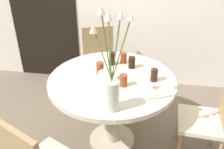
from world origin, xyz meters
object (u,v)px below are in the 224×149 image
object	(u,v)px
drink_glass_1	(124,58)
drink_glass_2	(132,62)
chair_left_flank	(99,60)
chair_far_back	(212,115)
drink_glass_4	(124,80)
drink_glass_0	(100,68)
drink_glass_3	(112,59)
side_plate	(83,67)
birthday_cake	(109,77)
flower_vase	(111,83)
drink_glass_5	(154,75)

from	to	relation	value
drink_glass_1	drink_glass_2	world-z (taller)	drink_glass_2
chair_left_flank	drink_glass_1	world-z (taller)	chair_left_flank
chair_far_back	drink_glass_4	world-z (taller)	chair_far_back
drink_glass_0	drink_glass_3	xyz separation A→B (m)	(0.08, 0.20, 0.01)
side_plate	drink_glass_0	xyz separation A→B (m)	(0.19, -0.09, 0.05)
chair_left_flank	birthday_cake	world-z (taller)	chair_left_flank
chair_left_flank	drink_glass_0	xyz separation A→B (m)	(0.17, -0.77, 0.30)
drink_glass_1	chair_far_back	bearing A→B (deg)	-24.91
birthday_cake	side_plate	world-z (taller)	birthday_cake
drink_glass_2	side_plate	bearing A→B (deg)	-171.93
birthday_cake	drink_glass_0	distance (m)	0.17
drink_glass_2	drink_glass_3	world-z (taller)	drink_glass_3
chair_left_flank	flower_vase	world-z (taller)	flower_vase
drink_glass_1	drink_glass_4	xyz separation A→B (m)	(0.05, -0.42, -0.00)
chair_far_back	side_plate	bearing A→B (deg)	-96.75
drink_glass_1	drink_glass_2	xyz separation A→B (m)	(0.09, -0.09, 0.00)
drink_glass_3	drink_glass_5	world-z (taller)	drink_glass_3
birthday_cake	drink_glass_3	world-z (taller)	birthday_cake
drink_glass_0	drink_glass_5	bearing A→B (deg)	-6.77
drink_glass_0	birthday_cake	bearing A→B (deg)	-52.36
flower_vase	chair_left_flank	bearing A→B (deg)	105.17
drink_glass_0	drink_glass_4	distance (m)	0.29
flower_vase	side_plate	xyz separation A→B (m)	(-0.36, 0.60, -0.22)
drink_glass_3	drink_glass_4	size ratio (longest dim) A/B	1.18
birthday_cake	drink_glass_4	bearing A→B (deg)	-19.41
side_plate	chair_left_flank	bearing A→B (deg)	88.47
flower_vase	drink_glass_3	distance (m)	0.72
flower_vase	drink_glass_5	world-z (taller)	flower_vase
drink_glass_2	drink_glass_4	size ratio (longest dim) A/B	1.05
drink_glass_4	drink_glass_0	bearing A→B (deg)	142.73
drink_glass_3	drink_glass_4	bearing A→B (deg)	-67.89
chair_far_back	flower_vase	distance (m)	1.03
drink_glass_0	drink_glass_3	bearing A→B (deg)	67.07
drink_glass_4	drink_glass_3	bearing A→B (deg)	112.11
drink_glass_0	drink_glass_1	size ratio (longest dim) A/B	1.00
chair_left_flank	drink_glass_4	bearing A→B (deg)	-85.89
drink_glass_1	drink_glass_2	bearing A→B (deg)	-45.02
chair_left_flank	side_plate	xyz separation A→B (m)	(-0.02, -0.68, 0.26)
chair_far_back	birthday_cake	size ratio (longest dim) A/B	4.77
side_plate	drink_glass_0	world-z (taller)	drink_glass_0
drink_glass_1	drink_glass_5	size ratio (longest dim) A/B	0.95
chair_left_flank	flower_vase	distance (m)	1.40
chair_left_flank	side_plate	size ratio (longest dim) A/B	5.10
chair_left_flank	drink_glass_5	distance (m)	1.10
flower_vase	drink_glass_5	xyz separation A→B (m)	(0.31, 0.45, -0.17)
chair_left_flank	drink_glass_5	size ratio (longest dim) A/B	7.76
chair_far_back	drink_glass_5	distance (m)	0.62
drink_glass_0	chair_far_back	bearing A→B (deg)	-7.80
side_plate	drink_glass_2	world-z (taller)	drink_glass_2
drink_glass_3	chair_far_back	bearing A→B (deg)	-19.75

